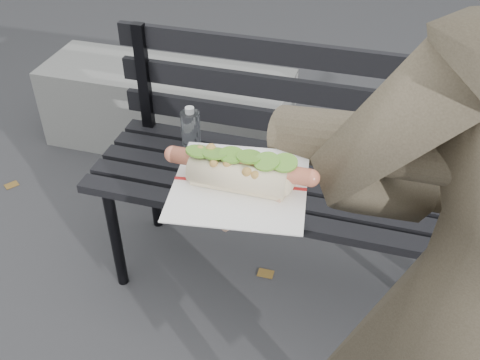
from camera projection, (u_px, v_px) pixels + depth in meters
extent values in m
cylinder|color=black|center=(116.00, 238.00, 1.99)|extent=(0.04, 0.04, 0.45)
cylinder|color=black|center=(153.00, 182.00, 2.25)|extent=(0.04, 0.04, 0.45)
cube|color=black|center=(305.00, 226.00, 1.69)|extent=(1.50, 0.07, 0.03)
cube|color=black|center=(311.00, 207.00, 1.76)|extent=(1.50, 0.07, 0.03)
cube|color=black|center=(316.00, 190.00, 1.83)|extent=(1.50, 0.07, 0.03)
cube|color=black|center=(321.00, 174.00, 1.90)|extent=(1.50, 0.07, 0.03)
cube|color=black|center=(325.00, 159.00, 1.97)|extent=(1.50, 0.07, 0.03)
cube|color=black|center=(144.00, 80.00, 2.00)|extent=(0.04, 0.03, 0.42)
cube|color=black|center=(329.00, 129.00, 1.92)|extent=(1.50, 0.02, 0.08)
cube|color=black|center=(333.00, 96.00, 1.84)|extent=(1.50, 0.02, 0.08)
cube|color=black|center=(337.00, 59.00, 1.77)|extent=(1.50, 0.02, 0.08)
cylinder|color=white|center=(191.00, 138.00, 1.87)|extent=(0.06, 0.06, 0.19)
cylinder|color=white|center=(190.00, 110.00, 1.81)|extent=(0.03, 0.03, 0.02)
cube|color=slate|center=(168.00, 108.00, 2.76)|extent=(1.20, 0.40, 0.40)
cylinder|color=#433B2C|center=(439.00, 153.00, 0.77)|extent=(0.51, 0.23, 0.19)
cylinder|color=#D8A384|center=(269.00, 192.00, 0.81)|extent=(0.09, 0.08, 0.07)
ellipsoid|color=#D8A384|center=(240.00, 194.00, 0.81)|extent=(0.10, 0.11, 0.03)
cylinder|color=#D8A384|center=(197.00, 199.00, 0.80)|extent=(0.05, 0.02, 0.02)
cylinder|color=#D8A384|center=(202.00, 190.00, 0.81)|extent=(0.05, 0.02, 0.02)
cylinder|color=#D8A384|center=(206.00, 182.00, 0.83)|extent=(0.05, 0.02, 0.02)
cylinder|color=#D8A384|center=(211.00, 174.00, 0.84)|extent=(0.05, 0.02, 0.02)
cylinder|color=#D8A384|center=(236.00, 218.00, 0.76)|extent=(0.04, 0.05, 0.02)
cube|color=white|center=(240.00, 184.00, 0.80)|extent=(0.21, 0.21, 0.00)
cube|color=#B21E1E|center=(240.00, 184.00, 0.80)|extent=(0.19, 0.03, 0.00)
cylinder|color=#CE6E4F|center=(240.00, 166.00, 0.78)|extent=(0.20, 0.03, 0.02)
sphere|color=#CE6E4F|center=(173.00, 154.00, 0.80)|extent=(0.03, 0.03, 0.02)
sphere|color=#CE6E4F|center=(311.00, 178.00, 0.76)|extent=(0.03, 0.03, 0.02)
sphere|color=#9E6B2D|center=(200.00, 150.00, 0.79)|extent=(0.01, 0.01, 0.01)
sphere|color=#9E6B2D|center=(248.00, 163.00, 0.77)|extent=(0.01, 0.01, 0.01)
sphere|color=#9E6B2D|center=(263.00, 159.00, 0.77)|extent=(0.01, 0.01, 0.01)
sphere|color=#9E6B2D|center=(204.00, 165.00, 0.78)|extent=(0.01, 0.01, 0.01)
sphere|color=#9E6B2D|center=(272.00, 162.00, 0.77)|extent=(0.01, 0.01, 0.01)
sphere|color=#9E6B2D|center=(256.00, 177.00, 0.75)|extent=(0.01, 0.01, 0.01)
sphere|color=#9E6B2D|center=(265.00, 176.00, 0.75)|extent=(0.01, 0.01, 0.01)
sphere|color=#9E6B2D|center=(255.00, 176.00, 0.75)|extent=(0.01, 0.01, 0.01)
sphere|color=#9E6B2D|center=(265.00, 172.00, 0.76)|extent=(0.01, 0.01, 0.01)
sphere|color=#9E6B2D|center=(247.00, 158.00, 0.79)|extent=(0.01, 0.01, 0.01)
sphere|color=#9E6B2D|center=(272.00, 162.00, 0.77)|extent=(0.01, 0.01, 0.01)
sphere|color=#9E6B2D|center=(252.00, 161.00, 0.77)|extent=(0.01, 0.01, 0.01)
sphere|color=#9E6B2D|center=(206.00, 160.00, 0.78)|extent=(0.01, 0.01, 0.01)
sphere|color=#9E6B2D|center=(214.00, 163.00, 0.76)|extent=(0.01, 0.01, 0.01)
sphere|color=#9E6B2D|center=(277.00, 160.00, 0.78)|extent=(0.01, 0.01, 0.01)
sphere|color=#9E6B2D|center=(279.00, 172.00, 0.76)|extent=(0.01, 0.01, 0.01)
sphere|color=#9E6B2D|center=(196.00, 155.00, 0.78)|extent=(0.01, 0.01, 0.01)
sphere|color=#9E6B2D|center=(227.00, 164.00, 0.77)|extent=(0.01, 0.01, 0.01)
sphere|color=#9E6B2D|center=(201.00, 165.00, 0.78)|extent=(0.01, 0.01, 0.01)
sphere|color=#9E6B2D|center=(282.00, 170.00, 0.76)|extent=(0.01, 0.01, 0.01)
sphere|color=#9E6B2D|center=(249.00, 160.00, 0.78)|extent=(0.01, 0.01, 0.01)
sphere|color=#9E6B2D|center=(228.00, 162.00, 0.77)|extent=(0.01, 0.01, 0.01)
sphere|color=#9E6B2D|center=(211.00, 149.00, 0.79)|extent=(0.01, 0.01, 0.01)
sphere|color=#9E6B2D|center=(205.00, 164.00, 0.77)|extent=(0.01, 0.01, 0.01)
sphere|color=#9E6B2D|center=(235.00, 157.00, 0.79)|extent=(0.01, 0.01, 0.01)
sphere|color=#9E6B2D|center=(247.00, 172.00, 0.75)|extent=(0.01, 0.01, 0.01)
cylinder|color=#5C9D2A|center=(198.00, 151.00, 0.78)|extent=(0.04, 0.04, 0.01)
cylinder|color=#5C9D2A|center=(215.00, 154.00, 0.78)|extent=(0.04, 0.04, 0.01)
cylinder|color=#5C9D2A|center=(232.00, 155.00, 0.77)|extent=(0.04, 0.04, 0.01)
cylinder|color=#5C9D2A|center=(249.00, 157.00, 0.77)|extent=(0.04, 0.04, 0.01)
cylinder|color=#5C9D2A|center=(267.00, 161.00, 0.76)|extent=(0.04, 0.04, 0.01)
cylinder|color=#5C9D2A|center=(285.00, 163.00, 0.76)|extent=(0.04, 0.04, 0.01)
cube|color=brown|center=(12.00, 185.00, 2.60)|extent=(0.07, 0.07, 0.00)
cube|color=brown|center=(183.00, 82.00, 3.40)|extent=(0.05, 0.05, 0.00)
cube|color=brown|center=(266.00, 273.00, 2.16)|extent=(0.06, 0.04, 0.00)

